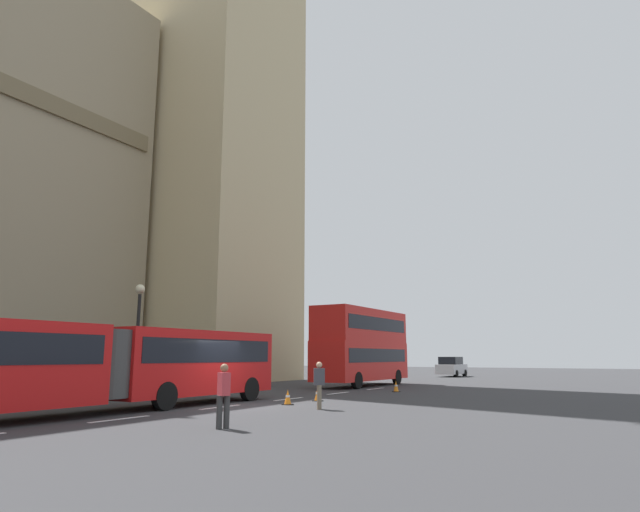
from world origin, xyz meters
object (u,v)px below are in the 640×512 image
object	(u,v)px
street_lamp	(138,331)
sedan_lead	(452,367)
traffic_cone_west	(288,397)
double_decker_bus	(362,344)
articulated_bus	(98,361)
traffic_cone_middle	(318,394)
pedestrian_by_kerb	(319,383)
pedestrian_near_cones	(224,393)
traffic_cone_east	(396,386)

from	to	relation	value
street_lamp	sedan_lead	bearing A→B (deg)	-7.35
traffic_cone_west	double_decker_bus	bearing A→B (deg)	14.40
articulated_bus	traffic_cone_middle	distance (m)	9.24
sedan_lead	pedestrian_by_kerb	xyz separation A→B (m)	(-34.36, -5.73, -0.00)
street_lamp	pedestrian_near_cones	world-z (taller)	street_lamp
sedan_lead	traffic_cone_middle	xyz separation A→B (m)	(-31.21, -3.78, -0.63)
traffic_cone_west	street_lamp	xyz separation A→B (m)	(-0.69, 8.09, 2.77)
street_lamp	pedestrian_by_kerb	bearing A→B (deg)	-91.64
street_lamp	traffic_cone_east	bearing A→B (deg)	-40.05
double_decker_bus	traffic_cone_east	world-z (taller)	double_decker_bus
pedestrian_near_cones	pedestrian_by_kerb	xyz separation A→B (m)	(5.94, 0.56, 0.00)
traffic_cone_middle	traffic_cone_east	size ratio (longest dim) A/B	1.00
sedan_lead	traffic_cone_middle	world-z (taller)	sedan_lead
articulated_bus	double_decker_bus	size ratio (longest dim) A/B	1.75
street_lamp	pedestrian_near_cones	bearing A→B (deg)	-120.22
articulated_bus	pedestrian_near_cones	bearing A→B (deg)	-96.76
sedan_lead	pedestrian_by_kerb	world-z (taller)	sedan_lead
traffic_cone_middle	traffic_cone_east	bearing A→B (deg)	-3.74
traffic_cone_west	traffic_cone_east	distance (m)	9.63
articulated_bus	pedestrian_by_kerb	world-z (taller)	articulated_bus
sedan_lead	street_lamp	world-z (taller)	street_lamp
street_lamp	pedestrian_by_kerb	size ratio (longest dim) A/B	3.12
pedestrian_near_cones	pedestrian_by_kerb	bearing A→B (deg)	5.40
pedestrian_near_cones	traffic_cone_west	bearing A→B (deg)	20.60
articulated_bus	pedestrian_by_kerb	distance (m)	7.70
double_decker_bus	street_lamp	size ratio (longest dim) A/B	1.79
articulated_bus	street_lamp	world-z (taller)	street_lamp
street_lamp	pedestrian_near_cones	distance (m)	12.55
double_decker_bus	traffic_cone_west	xyz separation A→B (m)	(-13.95, -3.58, -2.43)
double_decker_bus	street_lamp	distance (m)	15.33
street_lamp	traffic_cone_middle	bearing A→B (deg)	-70.75
traffic_cone_east	double_decker_bus	bearing A→B (deg)	43.78
traffic_cone_west	articulated_bus	bearing A→B (deg)	149.94
traffic_cone_middle	street_lamp	distance (m)	9.09
sedan_lead	traffic_cone_east	distance (m)	24.15
traffic_cone_west	sedan_lead	bearing A→B (deg)	6.31
traffic_cone_west	traffic_cone_east	bearing A→B (deg)	-3.43
sedan_lead	pedestrian_by_kerb	size ratio (longest dim) A/B	2.60
double_decker_bus	traffic_cone_middle	size ratio (longest dim) A/B	16.31
double_decker_bus	sedan_lead	xyz separation A→B (m)	(19.42, 0.11, -1.79)
traffic_cone_east	street_lamp	world-z (taller)	street_lamp
double_decker_bus	street_lamp	xyz separation A→B (m)	(-14.65, 4.50, 0.35)
double_decker_bus	traffic_cone_east	xyz separation A→B (m)	(-4.34, -4.16, -2.43)
street_lamp	articulated_bus	bearing A→B (deg)	-140.63
traffic_cone_middle	pedestrian_near_cones	world-z (taller)	pedestrian_near_cones
traffic_cone_east	pedestrian_near_cones	xyz separation A→B (m)	(-16.53, -2.02, 0.63)
double_decker_bus	traffic_cone_middle	bearing A→B (deg)	-162.70
double_decker_bus	traffic_cone_east	bearing A→B (deg)	-136.22
pedestrian_by_kerb	street_lamp	bearing A→B (deg)	88.36
articulated_bus	double_decker_bus	bearing A→B (deg)	0.01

